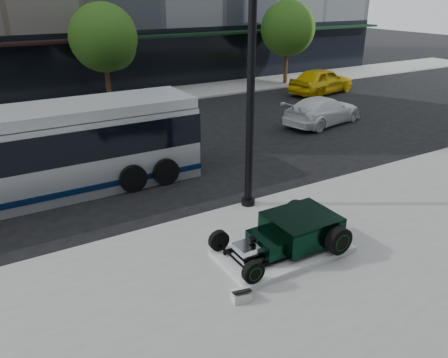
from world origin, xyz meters
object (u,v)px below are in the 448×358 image
hot_rod (294,231)px  lamppost (251,91)px  yellow_taxi (322,81)px  transit_bus (14,156)px  white_sedan (323,111)px

hot_rod → lamppost: size_ratio=0.41×
lamppost → yellow_taxi: 17.90m
transit_bus → lamppost: bearing=-35.3°
white_sedan → transit_bus: bearing=85.2°
transit_bus → white_sedan: (14.61, 1.73, -0.79)m
lamppost → white_sedan: (8.51, 6.04, -3.02)m
yellow_taxi → hot_rod: bearing=124.9°
transit_bus → yellow_taxi: bearing=20.4°
white_sedan → hot_rod: bearing=123.2°
yellow_taxi → transit_bus: bearing=99.2°
hot_rod → white_sedan: white_sedan is taller
white_sedan → yellow_taxi: yellow_taxi is taller
hot_rod → white_sedan: 12.59m
transit_bus → white_sedan: bearing=6.8°
lamppost → yellow_taxi: (13.36, 11.57, -2.86)m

